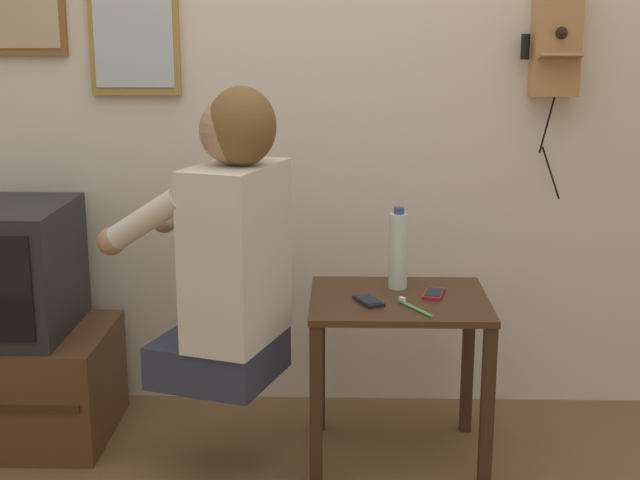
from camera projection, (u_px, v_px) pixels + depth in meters
The scene contains 12 objects.
wall_back at pixel (298, 75), 3.30m from camera, with size 6.80×0.05×2.55m.
side_table at pixel (398, 330), 2.97m from camera, with size 0.59×0.49×0.58m.
person at pixel (229, 246), 2.79m from camera, with size 0.59×0.53×0.94m.
tv_stand at pixel (21, 384), 3.21m from camera, with size 0.64×0.53×0.39m.
television at pixel (6, 269), 3.12m from camera, with size 0.44×0.51×0.45m.
wall_phone_antique at pixel (556, 39), 3.16m from camera, with size 0.20×0.19×0.81m.
framed_picture at pixel (23, 1), 3.22m from camera, with size 0.30×0.03×0.39m.
wall_mirror at pixel (133, 15), 3.22m from camera, with size 0.33×0.04×0.57m.
cell_phone_held at pixel (369, 301), 2.88m from camera, with size 0.11×0.14×0.01m.
cell_phone_spare at pixel (434, 294), 2.96m from camera, with size 0.09×0.14×0.01m.
water_bottle at pixel (398, 250), 3.02m from camera, with size 0.06×0.06×0.28m.
toothbrush at pixel (413, 307), 2.82m from camera, with size 0.10×0.16×0.02m.
Camera 1 is at (0.16, -2.36, 1.45)m, focal length 50.00 mm.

